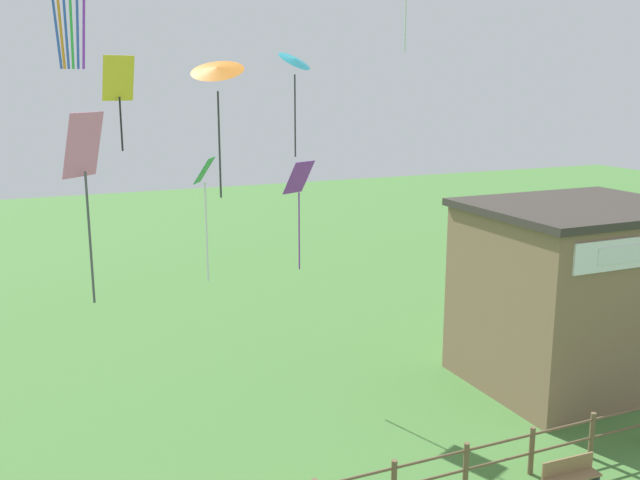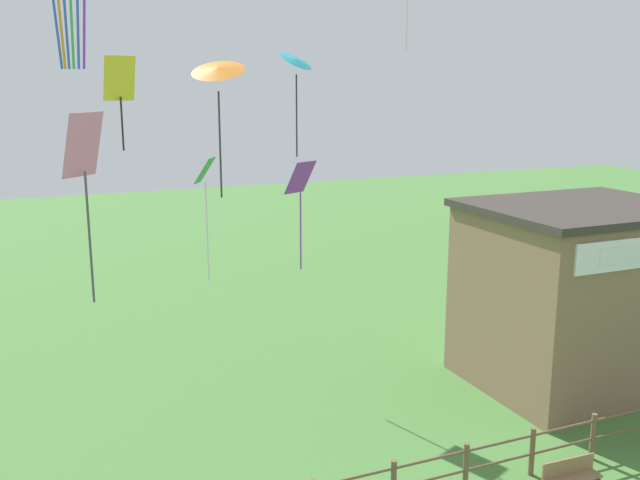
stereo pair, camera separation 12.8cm
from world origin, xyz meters
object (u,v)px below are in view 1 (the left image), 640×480
at_px(kite_purple_streamer, 299,190).
at_px(kite_orange_delta, 217,72).
at_px(park_bench_by_building, 570,475).
at_px(kite_yellow_diamond, 119,85).
at_px(seaside_building, 576,294).
at_px(kite_cyan_delta, 295,64).
at_px(kite_green_diamond, 205,198).
at_px(kite_pink_diamond, 85,166).

bearing_deg(kite_purple_streamer, kite_orange_delta, -136.19).
bearing_deg(park_bench_by_building, kite_yellow_diamond, 142.04).
bearing_deg(seaside_building, kite_orange_delta, 178.30).
bearing_deg(kite_cyan_delta, seaside_building, -23.92).
bearing_deg(kite_green_diamond, park_bench_by_building, -35.17).
distance_m(kite_cyan_delta, kite_green_diamond, 6.39).
relative_size(park_bench_by_building, kite_cyan_delta, 0.47).
bearing_deg(kite_pink_diamond, kite_green_diamond, 38.93).
relative_size(park_bench_by_building, kite_pink_diamond, 0.40).
bearing_deg(park_bench_by_building, kite_pink_diamond, 165.03).
xyz_separation_m(seaside_building, kite_orange_delta, (-11.84, 0.35, 7.06)).
distance_m(kite_orange_delta, kite_green_diamond, 3.13).
bearing_deg(kite_purple_streamer, kite_yellow_diamond, -161.86).
distance_m(seaside_building, kite_orange_delta, 13.79).
height_order(seaside_building, kite_cyan_delta, kite_cyan_delta).
xyz_separation_m(seaside_building, kite_yellow_diamond, (-14.02, 1.86, 6.73)).
bearing_deg(seaside_building, park_bench_by_building, -132.49).
xyz_separation_m(kite_cyan_delta, kite_yellow_diamond, (-5.59, -1.87, -0.64)).
distance_m(seaside_building, kite_cyan_delta, 11.80).
bearing_deg(kite_orange_delta, kite_cyan_delta, 44.78).
xyz_separation_m(kite_cyan_delta, kite_green_diamond, (-3.92, -3.75, -3.38)).
bearing_deg(park_bench_by_building, kite_orange_delta, 141.09).
height_order(kite_green_diamond, kite_yellow_diamond, kite_yellow_diamond).
distance_m(kite_orange_delta, kite_purple_streamer, 6.08).
bearing_deg(kite_pink_diamond, park_bench_by_building, -14.97).
distance_m(kite_cyan_delta, kite_pink_diamond, 9.58).
height_order(seaside_building, kite_green_diamond, kite_green_diamond).
xyz_separation_m(kite_cyan_delta, kite_purple_streamer, (0.11, -0.01, -3.93)).
relative_size(kite_yellow_diamond, kite_purple_streamer, 0.68).
bearing_deg(kite_green_diamond, kite_orange_delta, 35.62).
distance_m(seaside_building, kite_pink_diamond, 16.43).
distance_m(kite_pink_diamond, kite_yellow_diamond, 4.80).
xyz_separation_m(seaside_building, kite_green_diamond, (-12.34, -0.01, 3.99)).
bearing_deg(park_bench_by_building, kite_cyan_delta, 111.63).
height_order(kite_yellow_diamond, kite_purple_streamer, kite_yellow_diamond).
xyz_separation_m(kite_orange_delta, kite_pink_diamond, (-3.55, -2.82, -1.87)).
distance_m(kite_green_diamond, kite_purple_streamer, 5.52).
xyz_separation_m(kite_green_diamond, kite_pink_diamond, (-3.05, -2.46, 1.20)).
bearing_deg(kite_purple_streamer, kite_cyan_delta, 176.70).
height_order(kite_cyan_delta, kite_pink_diamond, kite_cyan_delta).
distance_m(kite_pink_diamond, kite_purple_streamer, 9.57).
bearing_deg(kite_orange_delta, kite_pink_diamond, -141.52).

